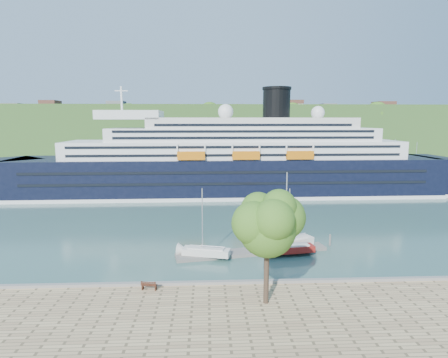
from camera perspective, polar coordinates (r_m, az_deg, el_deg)
ground at (r=39.66m, az=2.34°, el=-16.82°), size 400.00×400.00×0.00m
far_hillside at (r=180.72m, az=-1.57°, el=7.21°), size 400.00×50.00×24.00m
quay_coping at (r=39.00m, az=2.37°, el=-15.42°), size 220.00×0.50×0.30m
cruise_ship at (r=86.67m, az=0.26°, el=5.71°), size 110.94×17.62×24.87m
park_bench at (r=38.24m, az=-11.32°, el=-15.52°), size 1.66×0.91×1.01m
promenade_tree at (r=33.48m, az=6.56°, el=-9.62°), size 6.77×6.77×11.21m
floating_pontoon at (r=49.99m, az=4.35°, el=-11.00°), size 20.17×6.13×0.45m
sailboat_white_near at (r=46.95m, az=-2.77°, el=-7.11°), size 6.87×3.43×8.55m
sailboat_red at (r=48.79m, az=10.36°, el=-6.74°), size 6.68×2.74×8.37m
sailboat_white_far at (r=50.57m, az=9.93°, el=-5.16°), size 8.02×5.20×10.10m
tender_launch at (r=65.35m, az=7.24°, el=-5.52°), size 7.87×4.08×2.07m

